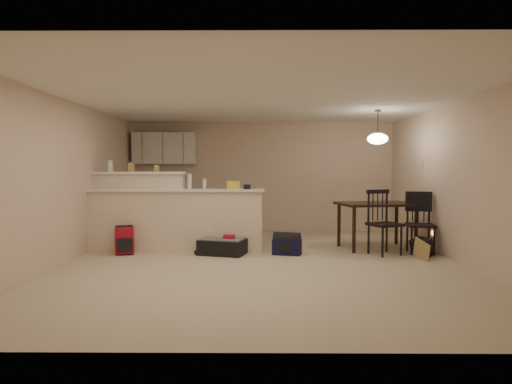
{
  "coord_description": "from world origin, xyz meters",
  "views": [
    {
      "loc": [
        -0.03,
        -7.01,
        1.45
      ],
      "look_at": [
        -0.1,
        0.7,
        1.05
      ],
      "focal_mm": 32.0,
      "sensor_mm": 36.0,
      "label": 1
    }
  ],
  "objects_px": {
    "pendant_lamp": "(378,138)",
    "suitcase": "(222,247)",
    "black_daypack": "(422,247)",
    "red_backpack": "(124,241)",
    "navy_duffel": "(287,247)",
    "dining_chair_near": "(385,222)",
    "dining_table": "(377,208)",
    "dining_chair_far": "(421,223)"
  },
  "relations": [
    {
      "from": "dining_table",
      "to": "dining_chair_near",
      "type": "height_order",
      "value": "dining_chair_near"
    },
    {
      "from": "dining_table",
      "to": "navy_duffel",
      "type": "relative_size",
      "value": 3.13
    },
    {
      "from": "suitcase",
      "to": "black_daypack",
      "type": "bearing_deg",
      "value": 13.73
    },
    {
      "from": "suitcase",
      "to": "dining_table",
      "type": "bearing_deg",
      "value": 27.67
    },
    {
      "from": "black_daypack",
      "to": "dining_chair_far",
      "type": "bearing_deg",
      "value": -35.11
    },
    {
      "from": "dining_table",
      "to": "red_backpack",
      "type": "height_order",
      "value": "dining_table"
    },
    {
      "from": "pendant_lamp",
      "to": "navy_duffel",
      "type": "bearing_deg",
      "value": -160.15
    },
    {
      "from": "red_backpack",
      "to": "navy_duffel",
      "type": "distance_m",
      "value": 2.75
    },
    {
      "from": "pendant_lamp",
      "to": "dining_chair_near",
      "type": "height_order",
      "value": "pendant_lamp"
    },
    {
      "from": "pendant_lamp",
      "to": "suitcase",
      "type": "distance_m",
      "value": 3.37
    },
    {
      "from": "dining_chair_near",
      "to": "navy_duffel",
      "type": "relative_size",
      "value": 2.31
    },
    {
      "from": "dining_chair_far",
      "to": "black_daypack",
      "type": "bearing_deg",
      "value": -96.6
    },
    {
      "from": "dining_chair_near",
      "to": "dining_chair_far",
      "type": "bearing_deg",
      "value": -12.59
    },
    {
      "from": "pendant_lamp",
      "to": "suitcase",
      "type": "height_order",
      "value": "pendant_lamp"
    },
    {
      "from": "suitcase",
      "to": "red_backpack",
      "type": "bearing_deg",
      "value": -164.45
    },
    {
      "from": "dining_table",
      "to": "pendant_lamp",
      "type": "bearing_deg",
      "value": 78.96
    },
    {
      "from": "red_backpack",
      "to": "black_daypack",
      "type": "distance_m",
      "value": 4.98
    },
    {
      "from": "pendant_lamp",
      "to": "black_daypack",
      "type": "relative_size",
      "value": 1.96
    },
    {
      "from": "dining_chair_far",
      "to": "navy_duffel",
      "type": "height_order",
      "value": "dining_chair_far"
    },
    {
      "from": "black_daypack",
      "to": "suitcase",
      "type": "bearing_deg",
      "value": 65.8
    },
    {
      "from": "pendant_lamp",
      "to": "dining_chair_near",
      "type": "distance_m",
      "value": 1.56
    },
    {
      "from": "black_daypack",
      "to": "dining_table",
      "type": "bearing_deg",
      "value": 17.58
    },
    {
      "from": "black_daypack",
      "to": "navy_duffel",
      "type": "bearing_deg",
      "value": 65.1
    },
    {
      "from": "navy_duffel",
      "to": "black_daypack",
      "type": "bearing_deg",
      "value": 9.46
    },
    {
      "from": "dining_table",
      "to": "red_backpack",
      "type": "bearing_deg",
      "value": 176.59
    },
    {
      "from": "dining_chair_far",
      "to": "suitcase",
      "type": "relative_size",
      "value": 1.37
    },
    {
      "from": "dining_chair_far",
      "to": "navy_duffel",
      "type": "bearing_deg",
      "value": -170.42
    },
    {
      "from": "dining_chair_near",
      "to": "suitcase",
      "type": "relative_size",
      "value": 1.45
    },
    {
      "from": "dining_table",
      "to": "black_daypack",
      "type": "bearing_deg",
      "value": -61.08
    },
    {
      "from": "dining_table",
      "to": "black_daypack",
      "type": "distance_m",
      "value": 1.08
    },
    {
      "from": "dining_table",
      "to": "navy_duffel",
      "type": "bearing_deg",
      "value": -171.19
    },
    {
      "from": "dining_chair_near",
      "to": "red_backpack",
      "type": "relative_size",
      "value": 2.39
    },
    {
      "from": "red_backpack",
      "to": "navy_duffel",
      "type": "xyz_separation_m",
      "value": [
        2.75,
        -0.01,
        -0.1
      ]
    },
    {
      "from": "dining_table",
      "to": "dining_chair_far",
      "type": "xyz_separation_m",
      "value": [
        0.64,
        -0.46,
        -0.22
      ]
    },
    {
      "from": "navy_duffel",
      "to": "suitcase",
      "type": "bearing_deg",
      "value": -168.38
    },
    {
      "from": "suitcase",
      "to": "navy_duffel",
      "type": "relative_size",
      "value": 1.59
    },
    {
      "from": "dining_chair_near",
      "to": "black_daypack",
      "type": "distance_m",
      "value": 0.72
    },
    {
      "from": "suitcase",
      "to": "red_backpack",
      "type": "xyz_separation_m",
      "value": [
        -1.66,
        0.0,
        0.1
      ]
    },
    {
      "from": "red_backpack",
      "to": "navy_duffel",
      "type": "relative_size",
      "value": 0.97
    },
    {
      "from": "dining_chair_near",
      "to": "red_backpack",
      "type": "xyz_separation_m",
      "value": [
        -4.39,
        0.0,
        -0.32
      ]
    },
    {
      "from": "pendant_lamp",
      "to": "red_backpack",
      "type": "bearing_deg",
      "value": -172.38
    },
    {
      "from": "dining_chair_near",
      "to": "dining_chair_far",
      "type": "xyz_separation_m",
      "value": [
        0.64,
        0.13,
        -0.03
      ]
    }
  ]
}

